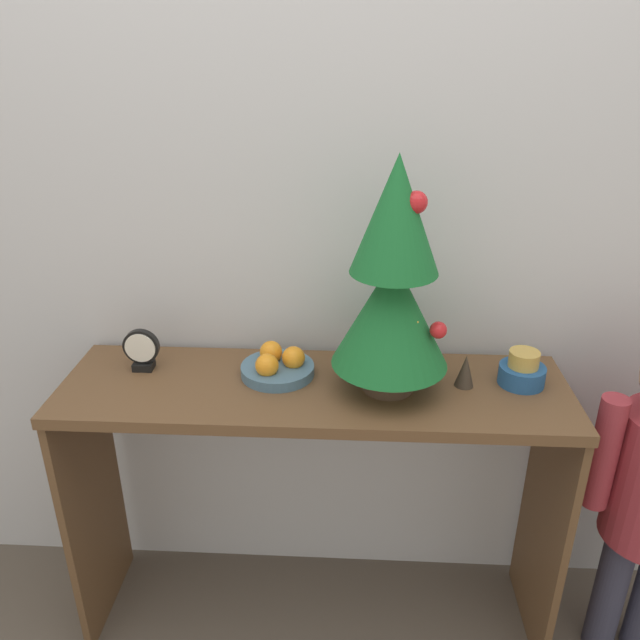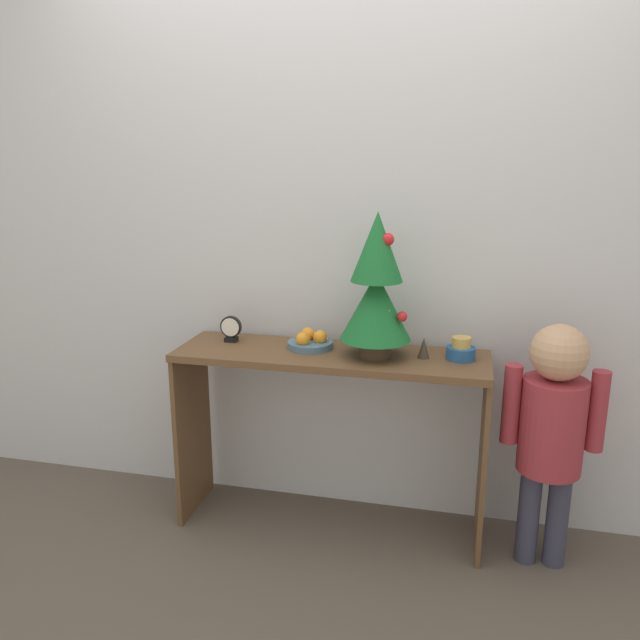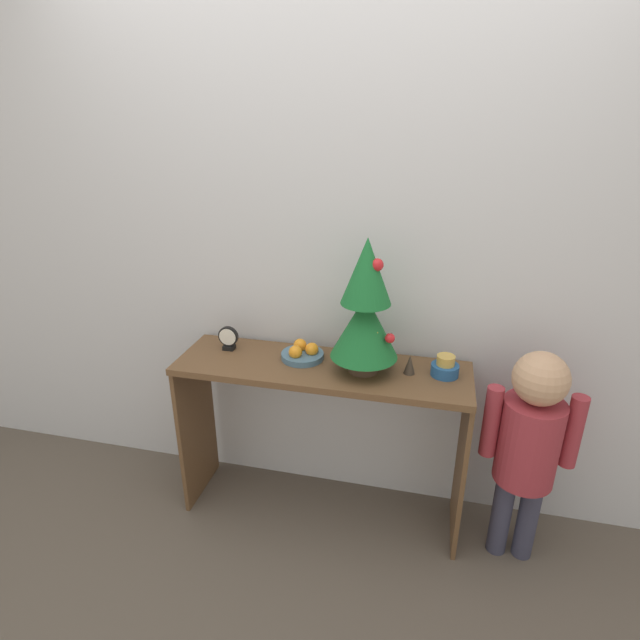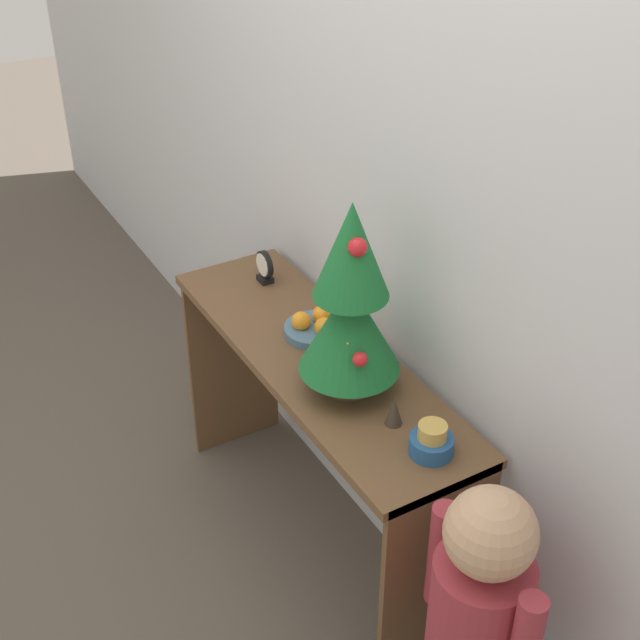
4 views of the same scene
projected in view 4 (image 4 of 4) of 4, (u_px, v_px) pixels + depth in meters
The scene contains 9 objects.
ground_plane at pixel (269, 562), 3.02m from camera, with size 12.00×12.00×0.00m, color brown.
back_wall at pixel (390, 199), 2.51m from camera, with size 7.00×0.05×2.50m, color silver.
console_table at pixel (317, 402), 2.76m from camera, with size 1.29×0.38×0.80m.
mini_tree at pixel (350, 303), 2.37m from camera, with size 0.28×0.28×0.58m.
fruit_bowl at pixel (315, 327), 2.74m from camera, with size 0.19×0.19×0.08m.
singing_bowl at pixel (432, 442), 2.27m from camera, with size 0.12×0.12×0.09m.
desk_clock at pixel (265, 267), 2.98m from camera, with size 0.09×0.04×0.11m.
figurine at pixel (394, 411), 2.37m from camera, with size 0.05×0.05×0.09m.
child_figure at pixel (479, 614), 2.10m from camera, with size 0.38×0.24×0.99m.
Camera 4 is at (1.88, -0.89, 2.34)m, focal length 50.00 mm.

